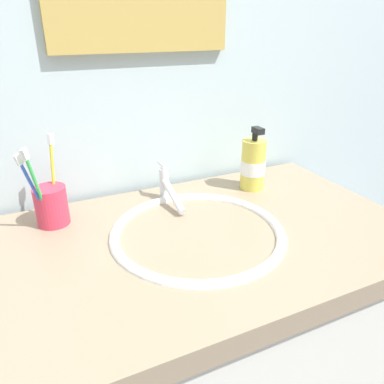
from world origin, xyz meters
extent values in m
cube|color=silver|center=(0.00, 0.33, 1.20)|extent=(2.21, 0.04, 2.40)
cube|color=silver|center=(0.00, 0.00, 0.42)|extent=(0.97, 0.55, 0.84)
cube|color=gray|center=(0.00, 0.00, 0.87)|extent=(1.01, 0.58, 0.05)
ellipsoid|color=white|center=(0.01, 0.01, 0.84)|extent=(0.34, 0.34, 0.10)
torus|color=white|center=(0.01, 0.01, 0.89)|extent=(0.40, 0.40, 0.02)
cylinder|color=#595B60|center=(0.01, 0.01, 0.79)|extent=(0.03, 0.03, 0.01)
cylinder|color=silver|center=(0.01, 0.21, 0.93)|extent=(0.02, 0.02, 0.08)
cylinder|color=silver|center=(0.01, 0.15, 0.92)|extent=(0.02, 0.13, 0.06)
cylinder|color=silver|center=(0.01, 0.23, 0.98)|extent=(0.01, 0.05, 0.01)
cylinder|color=#D8334C|center=(-0.28, 0.19, 0.94)|extent=(0.07, 0.07, 0.09)
cylinder|color=green|center=(-0.30, 0.16, 0.99)|extent=(0.04, 0.05, 0.19)
cube|color=white|center=(-0.31, 0.14, 1.08)|extent=(0.02, 0.02, 0.03)
cylinder|color=blue|center=(-0.31, 0.17, 0.98)|extent=(0.05, 0.04, 0.18)
cube|color=white|center=(-0.33, 0.15, 1.07)|extent=(0.02, 0.02, 0.03)
cylinder|color=yellow|center=(-0.26, 0.21, 0.99)|extent=(0.03, 0.03, 0.19)
cube|color=white|center=(-0.25, 0.22, 1.09)|extent=(0.02, 0.02, 0.03)
cylinder|color=#DBCC4C|center=(0.26, 0.17, 0.96)|extent=(0.07, 0.07, 0.14)
cylinder|color=black|center=(0.26, 0.17, 1.04)|extent=(0.02, 0.02, 0.02)
cube|color=black|center=(0.26, 0.16, 1.06)|extent=(0.02, 0.04, 0.02)
cylinder|color=white|center=(0.26, 0.17, 0.95)|extent=(0.07, 0.07, 0.04)
camera|label=1|loc=(-0.31, -0.65, 1.32)|focal=34.78mm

